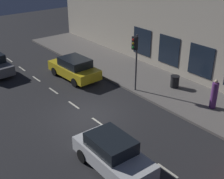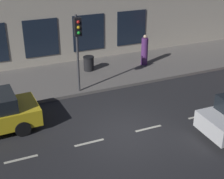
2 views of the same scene
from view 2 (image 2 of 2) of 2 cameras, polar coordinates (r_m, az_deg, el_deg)
ground_plane at (r=13.49m, az=2.54°, el=-7.62°), size 60.00×60.00×0.00m
sidewalk at (r=18.62m, az=-5.80°, el=2.29°), size 4.50×32.00×0.15m
building_facade at (r=19.93m, az=-8.61°, el=14.46°), size 0.65×32.00×7.32m
lane_centre_line at (r=13.89m, az=6.29°, el=-6.68°), size 0.12×27.20×0.01m
traffic_light at (r=15.61m, az=-5.94°, el=8.95°), size 0.45×0.32×3.84m
pedestrian_0 at (r=19.84m, az=5.63°, el=6.62°), size 0.51×0.51×1.84m
trash_bin at (r=19.06m, az=-4.04°, el=4.51°), size 0.62×0.62×0.83m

